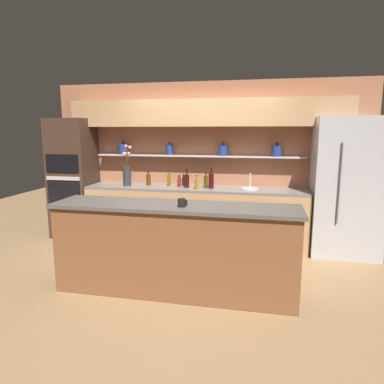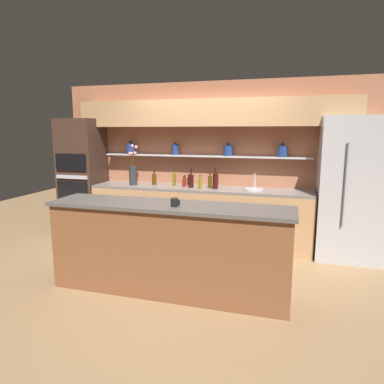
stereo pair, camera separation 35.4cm
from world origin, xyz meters
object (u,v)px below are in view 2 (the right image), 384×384
bottle_oil_7 (200,184)px  flower_vase (133,172)px  bottle_wine_5 (191,181)px  bottle_sauce_6 (185,181)px  bottle_wine_9 (215,181)px  bottle_oil_2 (174,179)px  oven_tower (83,177)px  bottle_oil_4 (210,182)px  refrigerator (353,189)px  bottle_spirit_1 (154,179)px  bottle_spirit_8 (216,180)px  coffee_mug (175,202)px  bottle_sauce_3 (189,181)px  sink_fixture (254,188)px  bottle_sauce_0 (184,182)px

bottle_oil_7 → flower_vase: bearing=173.7°
bottle_wine_5 → bottle_sauce_6: bearing=131.2°
bottle_wine_9 → bottle_oil_2: bearing=169.9°
bottle_sauce_6 → bottle_oil_7: (0.35, -0.34, 0.02)m
flower_vase → oven_tower: bearing=177.4°
bottle_sauce_6 → oven_tower: bearing=-175.0°
bottle_oil_4 → bottle_wine_9: bearing=-21.3°
refrigerator → bottle_spirit_1: refrigerator is taller
bottle_spirit_8 → coffee_mug: 1.98m
bottle_oil_2 → bottle_wine_5: size_ratio=0.85×
bottle_spirit_8 → bottle_wine_5: bearing=-157.0°
bottle_oil_7 → bottle_spirit_8: bottle_spirit_8 is taller
flower_vase → bottle_spirit_1: 0.37m
bottle_wine_5 → bottle_spirit_8: bearing=23.0°
refrigerator → bottle_wine_9: size_ratio=6.17×
bottle_spirit_1 → bottle_wine_9: size_ratio=0.72×
bottle_oil_2 → bottle_sauce_3: bearing=22.0°
refrigerator → bottle_spirit_8: bearing=175.3°
oven_tower → bottle_wine_9: bearing=-0.9°
bottle_spirit_1 → bottle_sauce_3: bearing=10.8°
sink_fixture → coffee_mug: bearing=-108.8°
oven_tower → bottle_oil_2: bearing=3.0°
sink_fixture → bottle_sauce_3: 1.11m
bottle_wine_5 → bottle_spirit_8: (0.37, 0.16, 0.00)m
oven_tower → bottle_wine_9: size_ratio=6.18×
refrigerator → bottle_oil_4: bearing=179.1°
bottle_sauce_0 → sink_fixture: bearing=-0.5°
oven_tower → bottle_sauce_0: oven_tower is taller
bottle_oil_2 → bottle_wine_5: (0.33, -0.12, 0.00)m
sink_fixture → bottle_oil_7: (-0.80, -0.19, 0.06)m
bottle_wine_5 → oven_tower: bearing=179.1°
oven_tower → bottle_spirit_8: 2.39m
bottle_sauce_3 → refrigerator: bearing=-5.0°
bottle_sauce_6 → coffee_mug: 2.08m
bottle_spirit_1 → oven_tower: bearing=-177.0°
sink_fixture → bottle_sauce_6: (-1.16, 0.15, 0.04)m
bottle_sauce_0 → bottle_oil_4: (0.44, -0.03, 0.03)m
bottle_sauce_3 → bottle_oil_7: 0.46m
bottle_oil_4 → bottle_sauce_6: bottle_oil_4 is taller
bottle_oil_2 → bottle_wine_9: size_ratio=0.78×
bottle_wine_9 → flower_vase: bearing=-179.7°
sink_fixture → bottle_oil_7: bearing=-166.6°
bottle_oil_2 → sink_fixture: bearing=-3.3°
bottle_wine_5 → sink_fixture: bearing=2.5°
sink_fixture → bottle_sauce_0: size_ratio=1.62×
bottle_sauce_0 → coffee_mug: bearing=-75.2°
bottle_wine_5 → bottle_sauce_0: bearing=159.4°
oven_tower → coffee_mug: (2.36, -1.86, 0.06)m
bottle_spirit_1 → bottle_spirit_8: size_ratio=0.89×
oven_tower → bottle_wine_5: size_ratio=6.77×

